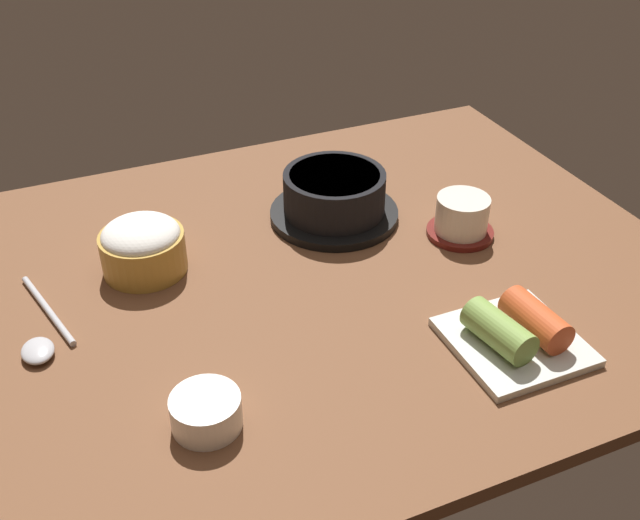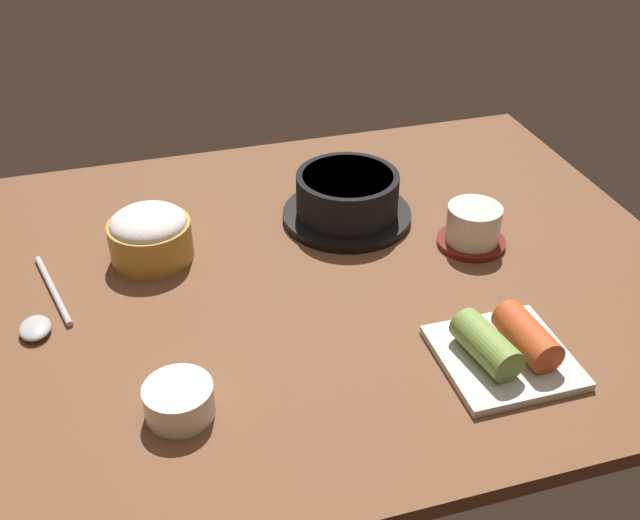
% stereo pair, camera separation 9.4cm
% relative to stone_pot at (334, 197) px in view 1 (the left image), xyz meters
% --- Properties ---
extents(dining_table, '(1.00, 0.76, 0.02)m').
position_rel_stone_pot_xyz_m(dining_table, '(-0.10, -0.11, -0.04)').
color(dining_table, brown).
rests_on(dining_table, ground).
extents(stone_pot, '(0.18, 0.18, 0.07)m').
position_rel_stone_pot_xyz_m(stone_pot, '(0.00, 0.00, 0.00)').
color(stone_pot, black).
rests_on(stone_pot, dining_table).
extents(rice_bowl, '(0.11, 0.11, 0.07)m').
position_rel_stone_pot_xyz_m(rice_bowl, '(-0.28, -0.02, 0.00)').
color(rice_bowl, '#B78C38').
rests_on(rice_bowl, dining_table).
extents(tea_cup_with_saucer, '(0.09, 0.09, 0.06)m').
position_rel_stone_pot_xyz_m(tea_cup_with_saucer, '(0.14, -0.11, -0.01)').
color(tea_cup_with_saucer, maroon).
rests_on(tea_cup_with_saucer, dining_table).
extents(kimchi_plate, '(0.14, 0.14, 0.05)m').
position_rel_stone_pot_xyz_m(kimchi_plate, '(0.07, -0.34, -0.02)').
color(kimchi_plate, silver).
rests_on(kimchi_plate, dining_table).
extents(side_bowl_near, '(0.07, 0.07, 0.04)m').
position_rel_stone_pot_xyz_m(side_bowl_near, '(-0.28, -0.31, -0.02)').
color(side_bowl_near, white).
rests_on(side_bowl_near, dining_table).
extents(spoon, '(0.06, 0.18, 0.01)m').
position_rel_stone_pot_xyz_m(spoon, '(-0.42, -0.12, -0.03)').
color(spoon, '#B7B7BC').
rests_on(spoon, dining_table).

